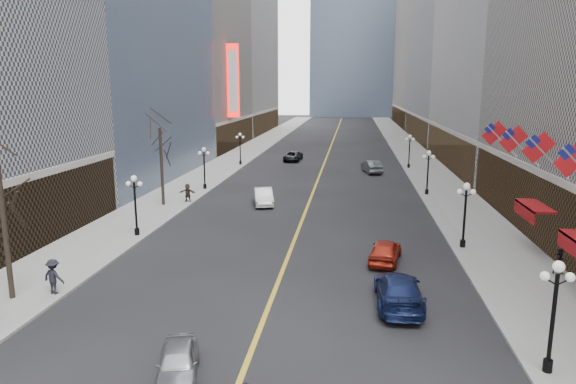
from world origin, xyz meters
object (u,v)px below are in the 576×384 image
(streetlamp_east_3, at_px, (410,148))
(car_nb_far, at_px, (293,156))
(car_sb_near, at_px, (398,290))
(streetlamp_east_1, at_px, (465,208))
(streetlamp_east_2, at_px, (428,168))
(car_sb_mid, at_px, (385,251))
(streetlamp_west_1, at_px, (135,199))
(streetlamp_west_3, at_px, (240,145))
(streetlamp_west_2, at_px, (204,164))
(streetlamp_east_0, at_px, (554,305))
(car_nb_mid, at_px, (263,197))
(car_sb_far, at_px, (372,167))
(car_nb_near, at_px, (178,362))

(streetlamp_east_3, distance_m, car_nb_far, 17.57)
(streetlamp_east_3, height_order, car_sb_near, streetlamp_east_3)
(streetlamp_east_1, xyz_separation_m, streetlamp_east_2, (0.00, 18.00, 0.00))
(streetlamp_east_3, distance_m, car_sb_mid, 39.86)
(streetlamp_east_2, distance_m, streetlamp_east_3, 18.00)
(streetlamp_west_1, bearing_deg, streetlamp_east_2, 37.33)
(streetlamp_west_3, height_order, car_sb_mid, streetlamp_west_3)
(car_nb_far, bearing_deg, streetlamp_west_2, -102.58)
(streetlamp_east_0, height_order, car_nb_mid, streetlamp_east_0)
(streetlamp_east_3, bearing_deg, car_sb_mid, -97.94)
(car_sb_mid, bearing_deg, car_sb_far, -79.58)
(streetlamp_east_1, bearing_deg, streetlamp_east_3, 90.00)
(streetlamp_east_0, xyz_separation_m, car_nb_near, (-14.19, -2.00, -2.25))
(car_nb_near, height_order, car_sb_mid, car_sb_mid)
(streetlamp_east_2, height_order, streetlamp_west_3, same)
(streetlamp_west_1, height_order, car_nb_far, streetlamp_west_1)
(streetlamp_east_0, xyz_separation_m, streetlamp_west_1, (-23.60, 16.00, 0.00))
(car_nb_mid, bearing_deg, streetlamp_east_3, 42.91)
(streetlamp_east_2, bearing_deg, streetlamp_east_1, -90.00)
(streetlamp_east_1, distance_m, car_sb_mid, 6.82)
(car_nb_mid, relative_size, car_sb_far, 0.94)
(streetlamp_west_3, bearing_deg, streetlamp_east_2, -37.33)
(car_nb_far, bearing_deg, streetlamp_west_3, -139.10)
(streetlamp_west_2, height_order, car_nb_mid, streetlamp_west_2)
(car_sb_near, bearing_deg, car_sb_mid, -88.43)
(streetlamp_east_1, relative_size, car_nb_mid, 0.95)
(streetlamp_east_1, height_order, car_nb_far, streetlamp_east_1)
(streetlamp_west_3, relative_size, car_sb_far, 0.90)
(streetlamp_east_2, relative_size, car_sb_mid, 1.03)
(streetlamp_west_1, bearing_deg, car_nb_mid, 57.33)
(car_nb_near, distance_m, car_nb_far, 59.26)
(streetlamp_east_0, xyz_separation_m, car_sb_near, (-5.22, 5.91, -2.09))
(car_sb_far, bearing_deg, streetlamp_west_2, 24.03)
(streetlamp_east_0, xyz_separation_m, car_sb_mid, (-5.49, 12.58, -2.15))
(streetlamp_west_1, height_order, car_nb_near, streetlamp_west_1)
(streetlamp_west_1, relative_size, car_sb_mid, 1.03)
(streetlamp_west_2, relative_size, car_nb_far, 0.89)
(streetlamp_east_1, distance_m, car_nb_near, 23.03)
(car_nb_far, bearing_deg, streetlamp_east_1, -63.89)
(streetlamp_east_1, distance_m, streetlamp_east_2, 18.00)
(streetlamp_east_2, bearing_deg, streetlamp_west_2, 180.00)
(streetlamp_west_1, height_order, streetlamp_west_3, same)
(car_nb_near, xyz_separation_m, car_sb_mid, (8.70, 14.58, 0.09))
(streetlamp_east_0, bearing_deg, streetlamp_east_3, 90.00)
(car_sb_near, height_order, car_sb_far, car_sb_far)
(streetlamp_east_1, distance_m, streetlamp_west_2, 29.68)
(car_nb_mid, distance_m, car_sb_far, 22.73)
(streetlamp_west_1, distance_m, car_sb_far, 36.77)
(streetlamp_east_0, bearing_deg, streetlamp_west_3, 114.41)
(streetlamp_east_2, height_order, car_nb_near, streetlamp_east_2)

